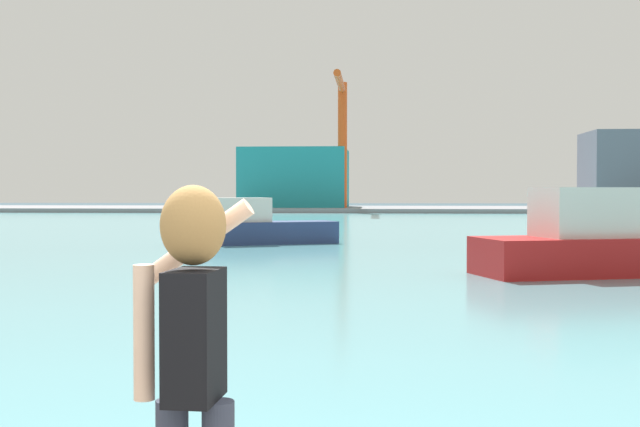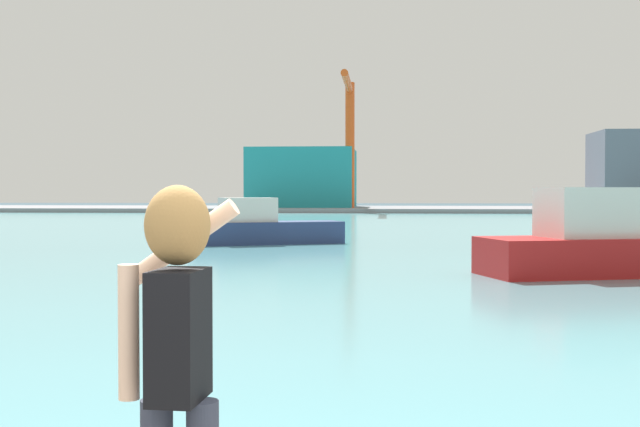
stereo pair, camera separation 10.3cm
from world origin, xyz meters
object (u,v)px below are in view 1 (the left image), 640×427
(person_photographer, at_px, (193,343))
(warehouse_left, at_px, (296,178))
(boat_moored, at_px, (256,228))
(boat_moored_2, at_px, (617,244))
(port_crane, at_px, (342,126))

(person_photographer, height_order, warehouse_left, warehouse_left)
(boat_moored, xyz_separation_m, boat_moored_2, (11.45, -12.00, 0.11))
(person_photographer, bearing_deg, boat_moored_2, -17.01)
(person_photographer, height_order, boat_moored, person_photographer)
(person_photographer, xyz_separation_m, port_crane, (-3.57, 84.65, 7.63))
(port_crane, bearing_deg, warehouse_left, 127.10)
(boat_moored_2, bearing_deg, boat_moored, 117.06)
(port_crane, bearing_deg, boat_moored_2, -80.88)
(person_photographer, relative_size, warehouse_left, 0.15)
(boat_moored, height_order, warehouse_left, warehouse_left)
(warehouse_left, bearing_deg, boat_moored_2, -77.50)
(person_photographer, xyz_separation_m, boat_moored, (-4.48, 30.96, -0.84))
(boat_moored, bearing_deg, warehouse_left, 70.45)
(warehouse_left, bearing_deg, boat_moored, -85.54)
(warehouse_left, relative_size, port_crane, 0.88)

